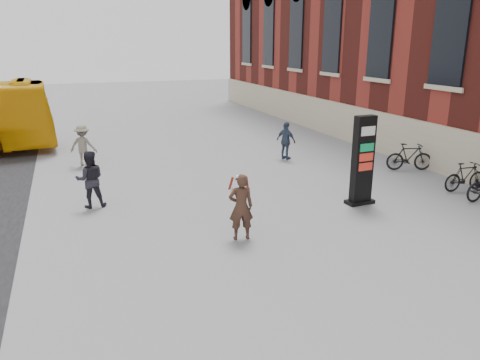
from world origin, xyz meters
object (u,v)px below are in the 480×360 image
object	(u,v)px
pedestrian_c	(286,141)
bike_7	(409,157)
woman	(241,206)
pedestrian_a	(90,179)
bike_5	(465,177)
info_pylon	(363,161)
pedestrian_b	(83,145)

from	to	relation	value
pedestrian_c	bike_7	bearing A→B (deg)	-159.13
pedestrian_c	bike_7	distance (m)	4.92
woman	pedestrian_a	size ratio (longest dim) A/B	0.99
woman	bike_5	distance (m)	8.46
pedestrian_a	bike_7	distance (m)	11.76
pedestrian_a	bike_7	world-z (taller)	pedestrian_a
info_pylon	woman	bearing A→B (deg)	-168.21
pedestrian_a	pedestrian_c	size ratio (longest dim) A/B	1.09
bike_5	woman	bearing A→B (deg)	100.67
pedestrian_a	pedestrian_c	xyz separation A→B (m)	(8.06, 3.34, -0.07)
bike_7	pedestrian_a	bearing A→B (deg)	110.11
pedestrian_c	pedestrian_b	bearing A→B (deg)	49.30
woman	pedestrian_c	size ratio (longest dim) A/B	1.07
pedestrian_c	bike_5	size ratio (longest dim) A/B	0.98
pedestrian_b	pedestrian_c	xyz separation A→B (m)	(8.04, -1.85, -0.03)
woman	info_pylon	bearing A→B (deg)	-155.05
woman	bike_7	xyz separation A→B (m)	(8.38, 3.88, -0.34)
info_pylon	pedestrian_b	xyz separation A→B (m)	(-7.72, 7.74, -0.53)
info_pylon	pedestrian_b	size ratio (longest dim) A/B	1.64
pedestrian_c	bike_5	bearing A→B (deg)	-176.29
info_pylon	woman	world-z (taller)	info_pylon
woman	pedestrian_b	size ratio (longest dim) A/B	1.03
pedestrian_b	pedestrian_c	world-z (taller)	pedestrian_b
pedestrian_c	bike_5	world-z (taller)	pedestrian_c
woman	bike_7	size ratio (longest dim) A/B	0.97
pedestrian_a	bike_5	xyz separation A→B (m)	(11.75, -2.68, -0.37)
info_pylon	pedestrian_c	distance (m)	5.93
pedestrian_a	bike_5	bearing A→B (deg)	169.68
pedestrian_b	bike_5	world-z (taller)	pedestrian_b
info_pylon	woman	distance (m)	4.56
woman	pedestrian_a	distance (m)	5.07
info_pylon	bike_5	bearing A→B (deg)	-5.81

